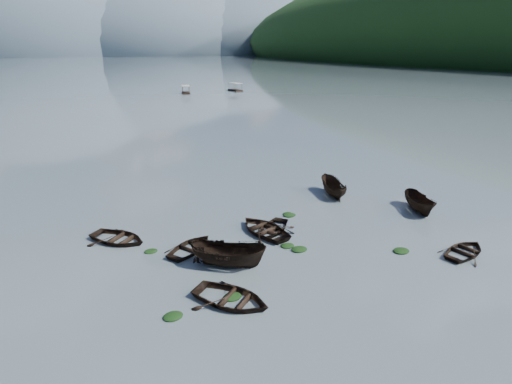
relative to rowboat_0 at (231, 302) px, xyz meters
name	(u,v)px	position (x,y,z in m)	size (l,w,h in m)	color
ground_plane	(342,289)	(6.32, -1.41, 0.00)	(2400.00, 2400.00, 0.00)	slate
haze_mtn_b	(38,55)	(-53.68, 898.59, 0.00)	(520.00, 520.00, 340.00)	#475666
haze_mtn_c	(143,54)	(146.32, 898.59, 0.00)	(520.00, 520.00, 260.00)	#475666
haze_mtn_d	(223,54)	(326.32, 898.59, 0.00)	(520.00, 520.00, 220.00)	#475666
rowboat_0	(231,302)	(0.00, 0.00, 0.00)	(3.23, 4.52, 0.94)	black
rowboat_1	(192,250)	(-0.31, 6.76, 0.00)	(2.77, 3.88, 0.80)	black
rowboat_2	(229,266)	(1.25, 3.71, 0.00)	(1.86, 4.93, 1.91)	black
rowboat_3	(264,232)	(5.47, 7.23, 0.00)	(3.38, 4.73, 0.98)	black
rowboat_4	(465,254)	(16.42, -1.42, 0.00)	(2.71, 3.80, 0.79)	black
rowboat_5	(418,211)	(19.33, 5.56, 0.00)	(1.66, 4.41, 1.70)	black
rowboat_6	(118,241)	(-4.76, 10.22, 0.00)	(3.13, 4.39, 0.91)	black
rowboat_7	(273,231)	(6.16, 7.18, 0.00)	(2.72, 3.81, 0.79)	black
rowboat_8	(332,195)	(14.83, 11.83, 0.00)	(1.68, 4.47, 1.73)	black
weed_clump_0	(173,317)	(-3.20, 0.06, 0.00)	(1.05, 0.86, 0.23)	black
weed_clump_1	(232,298)	(0.22, 0.38, 0.00)	(1.07, 0.86, 0.24)	black
weed_clump_2	(299,250)	(6.44, 3.66, 0.00)	(1.14, 0.91, 0.25)	black
weed_clump_3	(287,246)	(5.97, 4.49, 0.00)	(0.99, 0.84, 0.22)	black
weed_clump_4	(401,252)	(12.70, 0.59, 0.00)	(1.17, 0.93, 0.24)	black
weed_clump_5	(151,252)	(-2.92, 7.67, 0.00)	(0.92, 0.74, 0.19)	black
weed_clump_6	(287,214)	(8.74, 9.55, 0.00)	(0.84, 0.70, 0.18)	black
weed_clump_7	(289,216)	(8.74, 9.19, 0.00)	(1.08, 0.87, 0.24)	black
pontoon_centre	(186,93)	(25.71, 104.92, 0.00)	(2.43, 5.83, 2.23)	black
pontoon_right	(235,91)	(42.33, 106.02, 0.00)	(2.58, 6.19, 2.37)	black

